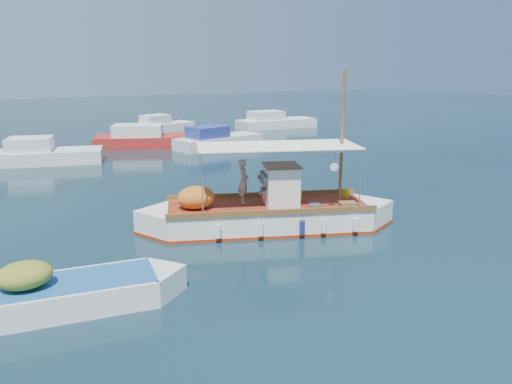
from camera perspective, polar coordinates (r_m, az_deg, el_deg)
name	(u,v)px	position (r m, az deg, el deg)	size (l,w,h in m)	color
ground	(275,231)	(18.19, 2.15, -4.51)	(160.00, 160.00, 0.00)	black
fishing_caique	(266,215)	(18.38, 1.20, -2.60)	(9.10, 4.89, 5.91)	white
dinghy	(60,297)	(13.51, -21.52, -11.08)	(6.25, 2.31, 1.54)	white
bg_boat_nw	(44,155)	(33.06, -23.03, 3.89)	(6.72, 3.91, 1.80)	silver
bg_boat_n	(152,140)	(37.54, -11.75, 5.88)	(9.11, 5.77, 1.80)	#A8221C
bg_boat_ne	(216,141)	(36.35, -4.54, 5.87)	(6.96, 3.69, 1.80)	silver
bg_boat_e	(274,123)	(47.57, 2.09, 7.94)	(7.53, 2.76, 1.80)	silver
bg_boat_far_n	(162,127)	(44.91, -10.71, 7.31)	(5.95, 3.71, 1.80)	silver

